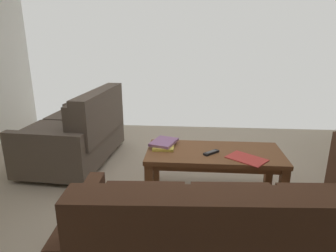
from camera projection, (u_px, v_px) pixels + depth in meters
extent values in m
cube|color=tan|center=(170.00, 211.00, 2.57)|extent=(5.12, 4.97, 0.01)
cylinder|color=black|center=(336.00, 249.00, 2.07)|extent=(0.05, 0.05, 0.06)
cylinder|color=black|center=(119.00, 246.00, 2.10)|extent=(0.05, 0.05, 0.06)
cube|color=#472B1C|center=(240.00, 218.00, 1.66)|extent=(0.56, 0.70, 0.10)
cube|color=#472B1C|center=(140.00, 217.00, 1.67)|extent=(0.56, 0.70, 0.10)
cube|color=#472B1C|center=(259.00, 241.00, 1.30)|extent=(1.70, 0.27, 0.45)
cube|color=#472B1C|center=(252.00, 225.00, 1.40)|extent=(0.51, 0.15, 0.31)
cube|color=#472B1C|center=(134.00, 223.00, 1.41)|extent=(0.51, 0.15, 0.31)
cube|color=#472B1C|center=(84.00, 243.00, 1.71)|extent=(0.14, 0.77, 0.53)
cylinder|color=black|center=(67.00, 143.00, 4.11)|extent=(0.05, 0.05, 0.06)
cylinder|color=black|center=(24.00, 174.00, 3.18)|extent=(0.05, 0.05, 0.06)
cylinder|color=black|center=(116.00, 146.00, 4.00)|extent=(0.05, 0.05, 0.06)
cylinder|color=black|center=(86.00, 179.00, 3.08)|extent=(0.05, 0.05, 0.06)
cube|color=brown|center=(74.00, 143.00, 3.53)|extent=(0.91, 1.20, 0.35)
cube|color=brown|center=(81.00, 118.00, 3.74)|extent=(0.76, 0.58, 0.10)
cube|color=brown|center=(58.00, 132.00, 3.20)|extent=(0.76, 0.58, 0.10)
cube|color=brown|center=(100.00, 113.00, 3.37)|extent=(0.26, 1.15, 0.51)
cube|color=brown|center=(100.00, 107.00, 3.65)|extent=(0.16, 0.52, 0.37)
cube|color=brown|center=(80.00, 119.00, 3.11)|extent=(0.16, 0.52, 0.37)
cube|color=brown|center=(94.00, 122.00, 4.10)|extent=(0.83, 0.16, 0.51)
cube|color=brown|center=(45.00, 158.00, 2.92)|extent=(0.83, 0.16, 0.51)
cube|color=brown|center=(214.00, 153.00, 2.68)|extent=(1.23, 0.56, 0.04)
cube|color=brown|center=(214.00, 158.00, 2.70)|extent=(1.13, 0.50, 0.05)
cube|color=brown|center=(269.00, 167.00, 2.93)|extent=(0.07, 0.07, 0.42)
cube|color=brown|center=(156.00, 164.00, 3.02)|extent=(0.07, 0.07, 0.42)
cube|color=brown|center=(283.00, 191.00, 2.49)|extent=(0.07, 0.07, 0.42)
cube|color=brown|center=(149.00, 186.00, 2.57)|extent=(0.07, 0.07, 0.42)
cube|color=#E0CC4C|center=(164.00, 145.00, 2.80)|extent=(0.20, 0.30, 0.03)
cube|color=#996699|center=(164.00, 142.00, 2.80)|extent=(0.28, 0.32, 0.02)
cube|color=black|center=(211.00, 153.00, 2.62)|extent=(0.15, 0.14, 0.02)
cube|color=#59595B|center=(211.00, 151.00, 2.62)|extent=(0.10, 0.10, 0.00)
cube|color=#C63833|center=(247.00, 159.00, 2.51)|extent=(0.37, 0.36, 0.01)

